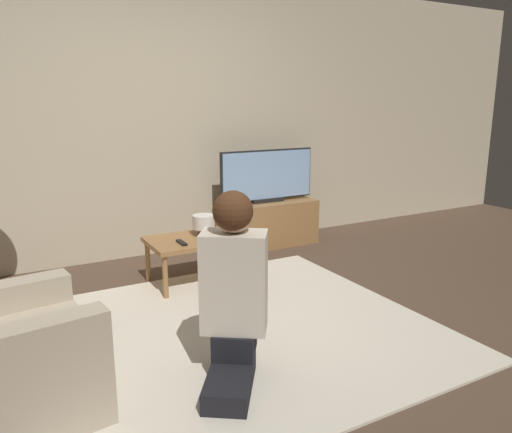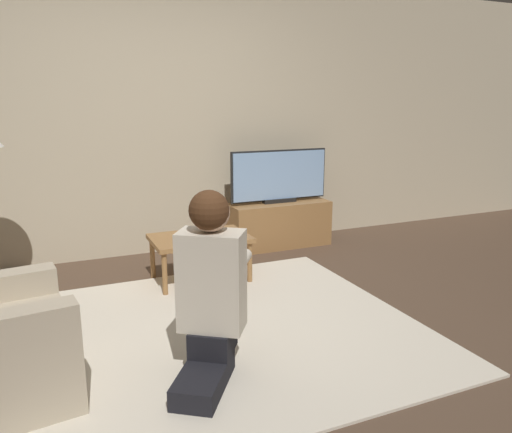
{
  "view_description": "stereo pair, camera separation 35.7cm",
  "coord_description": "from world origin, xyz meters",
  "px_view_note": "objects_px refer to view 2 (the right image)",
  "views": [
    {
      "loc": [
        -1.27,
        -2.64,
        1.46
      ],
      "look_at": [
        0.52,
        0.59,
        0.59
      ],
      "focal_mm": 35.0,
      "sensor_mm": 36.0,
      "label": 1
    },
    {
      "loc": [
        -0.95,
        -2.8,
        1.46
      ],
      "look_at": [
        0.52,
        0.59,
        0.59
      ],
      "focal_mm": 35.0,
      "sensor_mm": 36.0,
      "label": 2
    }
  ],
  "objects_px": {
    "person_kneeling": "(211,285)",
    "table_lamp": "(207,222)",
    "tv": "(279,176)",
    "coffee_table": "(200,241)"
  },
  "relations": [
    {
      "from": "person_kneeling",
      "to": "table_lamp",
      "type": "bearing_deg",
      "value": -72.99
    },
    {
      "from": "coffee_table",
      "to": "tv",
      "type": "bearing_deg",
      "value": 32.53
    },
    {
      "from": "tv",
      "to": "table_lamp",
      "type": "height_order",
      "value": "tv"
    },
    {
      "from": "person_kneeling",
      "to": "table_lamp",
      "type": "height_order",
      "value": "person_kneeling"
    },
    {
      "from": "coffee_table",
      "to": "table_lamp",
      "type": "distance_m",
      "value": 0.17
    },
    {
      "from": "tv",
      "to": "person_kneeling",
      "type": "xyz_separation_m",
      "value": [
        -1.42,
        -2.07,
        -0.2
      ]
    },
    {
      "from": "tv",
      "to": "table_lamp",
      "type": "bearing_deg",
      "value": -146.91
    },
    {
      "from": "tv",
      "to": "person_kneeling",
      "type": "relative_size",
      "value": 1.02
    },
    {
      "from": "coffee_table",
      "to": "person_kneeling",
      "type": "height_order",
      "value": "person_kneeling"
    },
    {
      "from": "tv",
      "to": "table_lamp",
      "type": "relative_size",
      "value": 5.71
    }
  ]
}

